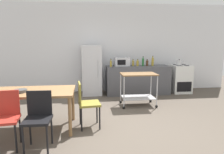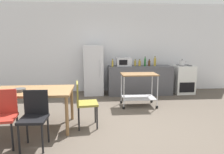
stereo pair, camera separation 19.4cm
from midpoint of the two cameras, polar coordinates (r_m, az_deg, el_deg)
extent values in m
plane|color=brown|center=(4.09, 4.15, -13.96)|extent=(12.00, 12.00, 0.00)
cube|color=white|center=(6.93, 0.23, 8.08)|extent=(8.40, 0.12, 2.90)
cube|color=#4C4C51|center=(6.59, 8.49, -0.86)|extent=(2.00, 0.64, 0.90)
cube|color=olive|center=(4.12, -20.15, -3.69)|extent=(1.50, 0.90, 0.04)
cylinder|color=olive|center=(3.72, -10.96, -10.69)|extent=(0.06, 0.06, 0.71)
cylinder|color=olive|center=(4.79, -26.68, -6.95)|extent=(0.06, 0.06, 0.71)
cylinder|color=olive|center=(4.46, -9.88, -7.22)|extent=(0.06, 0.06, 0.71)
cube|color=black|center=(3.39, -19.51, -11.05)|extent=(0.41, 0.41, 0.04)
cube|color=black|center=(3.49, -18.88, -6.64)|extent=(0.38, 0.04, 0.40)
cylinder|color=black|center=(3.39, -22.96, -15.78)|extent=(0.03, 0.03, 0.45)
cylinder|color=black|center=(3.29, -17.16, -16.20)|extent=(0.03, 0.03, 0.45)
cylinder|color=black|center=(3.68, -21.14, -13.59)|extent=(0.03, 0.03, 0.45)
cylinder|color=black|center=(3.59, -15.83, -13.88)|extent=(0.03, 0.03, 0.45)
cube|color=#B72D23|center=(3.62, -26.90, -10.25)|extent=(0.45, 0.45, 0.04)
cube|color=#B72D23|center=(3.72, -26.45, -6.14)|extent=(0.38, 0.08, 0.40)
cylinder|color=black|center=(3.51, -24.56, -14.98)|extent=(0.03, 0.03, 0.45)
cylinder|color=black|center=(3.82, -23.42, -12.90)|extent=(0.03, 0.03, 0.45)
cube|color=olive|center=(4.01, -5.53, -7.35)|extent=(0.44, 0.44, 0.04)
cube|color=olive|center=(3.94, -8.20, -4.38)|extent=(0.07, 0.38, 0.40)
cylinder|color=black|center=(3.94, -2.74, -11.35)|extent=(0.03, 0.03, 0.45)
cylinder|color=black|center=(4.26, -3.38, -9.74)|extent=(0.03, 0.03, 0.45)
cylinder|color=black|center=(3.92, -7.77, -11.59)|extent=(0.03, 0.03, 0.45)
cylinder|color=black|center=(4.23, -8.02, -9.94)|extent=(0.03, 0.03, 0.45)
cube|color=white|center=(7.08, 19.97, -0.61)|extent=(0.60, 0.60, 0.90)
cube|color=black|center=(6.84, 20.92, -2.73)|extent=(0.48, 0.01, 0.32)
cylinder|color=#47474C|center=(6.85, 19.61, 2.98)|extent=(0.16, 0.16, 0.02)
cylinder|color=#47474C|center=(6.96, 21.56, 2.96)|extent=(0.16, 0.16, 0.02)
cylinder|color=#47474C|center=(7.07, 18.82, 3.21)|extent=(0.16, 0.16, 0.02)
cylinder|color=#47474C|center=(7.18, 20.73, 3.19)|extent=(0.16, 0.16, 0.02)
cube|color=silver|center=(6.46, -4.26, 1.94)|extent=(0.60, 0.60, 1.55)
cylinder|color=silver|center=(6.15, -2.57, 2.29)|extent=(0.02, 0.02, 0.50)
cube|color=brown|center=(5.27, 8.59, 0.77)|extent=(0.90, 0.56, 0.03)
cube|color=silver|center=(5.40, 8.43, -5.69)|extent=(0.83, 0.52, 0.02)
cylinder|color=silver|center=(5.03, 4.45, -4.06)|extent=(0.02, 0.02, 0.76)
sphere|color=black|center=(5.14, 4.39, -8.56)|extent=(0.07, 0.07, 0.07)
cylinder|color=silver|center=(5.22, 13.61, -3.78)|extent=(0.02, 0.02, 0.76)
sphere|color=black|center=(5.33, 13.43, -8.13)|extent=(0.07, 0.07, 0.07)
cylinder|color=silver|center=(5.51, 3.63, -2.84)|extent=(0.02, 0.02, 0.76)
sphere|color=black|center=(5.61, 3.59, -6.98)|extent=(0.07, 0.07, 0.07)
cylinder|color=silver|center=(5.69, 12.04, -2.63)|extent=(0.02, 0.02, 0.76)
sphere|color=black|center=(5.79, 11.90, -6.65)|extent=(0.07, 0.07, 0.07)
cylinder|color=gold|center=(6.28, 1.04, 3.66)|extent=(0.06, 0.06, 0.17)
cylinder|color=gold|center=(6.26, 1.04, 4.70)|extent=(0.03, 0.03, 0.06)
cylinder|color=black|center=(6.26, 1.04, 5.02)|extent=(0.03, 0.03, 0.01)
cube|color=silver|center=(6.48, 4.16, 4.22)|extent=(0.46, 0.34, 0.26)
cube|color=black|center=(6.30, 4.04, 4.07)|extent=(0.25, 0.01, 0.16)
cylinder|color=gold|center=(6.57, 7.29, 3.81)|extent=(0.06, 0.06, 0.16)
cylinder|color=gold|center=(6.56, 7.31, 4.68)|extent=(0.03, 0.03, 0.04)
cylinder|color=black|center=(6.56, 7.31, 4.91)|extent=(0.03, 0.03, 0.01)
cylinder|color=gold|center=(6.55, 8.54, 3.74)|extent=(0.08, 0.08, 0.16)
cylinder|color=gold|center=(6.54, 8.56, 4.62)|extent=(0.03, 0.03, 0.05)
cylinder|color=black|center=(6.54, 8.57, 4.87)|extent=(0.04, 0.04, 0.01)
cylinder|color=#1E6628|center=(6.52, 10.02, 4.04)|extent=(0.06, 0.06, 0.24)
cylinder|color=#1E6628|center=(6.51, 10.06, 5.31)|extent=(0.03, 0.03, 0.05)
cylinder|color=black|center=(6.51, 10.06, 5.59)|extent=(0.03, 0.03, 0.01)
cylinder|color=#4C2D19|center=(6.58, 11.15, 3.75)|extent=(0.07, 0.07, 0.17)
cylinder|color=#4C2D19|center=(6.57, 11.18, 4.63)|extent=(0.03, 0.03, 0.04)
cylinder|color=black|center=(6.57, 11.19, 4.84)|extent=(0.04, 0.04, 0.01)
cylinder|color=gold|center=(6.65, 12.67, 4.07)|extent=(0.07, 0.07, 0.24)
cylinder|color=gold|center=(6.64, 12.72, 5.35)|extent=(0.03, 0.03, 0.06)
cylinder|color=black|center=(6.63, 12.73, 5.65)|extent=(0.04, 0.04, 0.01)
cylinder|color=#4C4C4C|center=(4.07, -23.13, -3.37)|extent=(0.22, 0.22, 0.05)
cylinder|color=silver|center=(6.87, 19.66, 3.74)|extent=(0.17, 0.17, 0.16)
sphere|color=black|center=(6.86, 19.70, 4.53)|extent=(0.03, 0.03, 0.03)
cylinder|color=silver|center=(6.91, 20.54, 3.93)|extent=(0.08, 0.02, 0.07)
camera|label=1|loc=(0.10, -88.89, 0.19)|focal=32.84mm
camera|label=2|loc=(0.10, 91.11, -0.19)|focal=32.84mm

